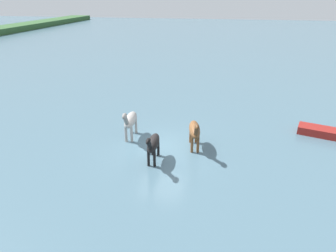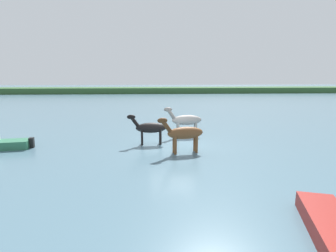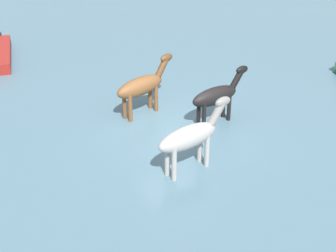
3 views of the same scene
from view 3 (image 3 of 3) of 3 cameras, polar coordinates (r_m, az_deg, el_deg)
ground_plane at (r=16.57m, az=1.36°, el=-0.48°), size 180.83×180.83×0.00m
horse_gray_outer at (r=17.16m, az=-2.95°, el=4.53°), size 2.47×0.91×1.91m
horse_chestnut_trailing at (r=14.08m, az=2.53°, el=-1.20°), size 2.54×0.74×1.97m
horse_pinto_flank at (r=16.70m, az=5.50°, el=3.43°), size 2.29×0.61×1.78m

